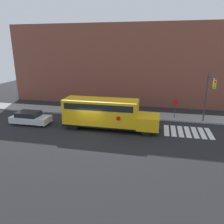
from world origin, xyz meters
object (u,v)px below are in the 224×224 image
object	(u,v)px
traffic_light	(209,92)
stop_sign	(175,107)
school_bus	(105,113)
parked_car	(30,118)

from	to	relation	value
traffic_light	stop_sign	bearing A→B (deg)	154.31
traffic_light	school_bus	bearing A→B (deg)	-162.58
parked_car	stop_sign	world-z (taller)	stop_sign
parked_car	traffic_light	size ratio (longest dim) A/B	0.78
parked_car	stop_sign	distance (m)	16.76
school_bus	stop_sign	bearing A→B (deg)	33.35
parked_car	traffic_light	xyz separation A→B (m)	(19.09, 3.62, 3.01)
school_bus	stop_sign	distance (m)	8.75
parked_car	traffic_light	distance (m)	19.66
parked_car	stop_sign	bearing A→B (deg)	17.88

